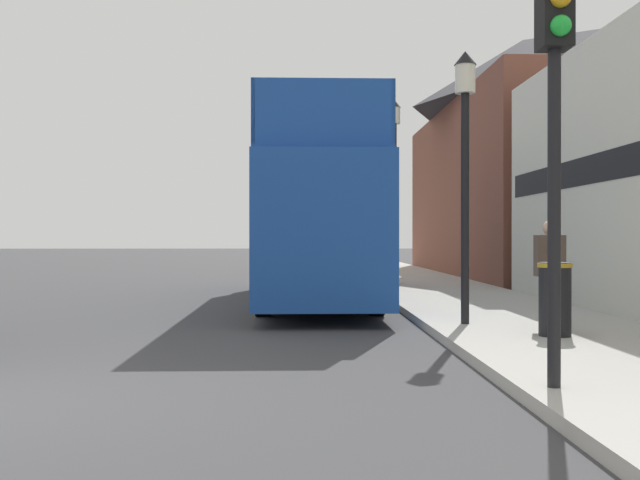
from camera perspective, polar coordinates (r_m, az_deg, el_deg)
name	(u,v)px	position (r m, az deg, el deg)	size (l,w,h in m)	color
ground_plane	(216,278)	(27.76, -7.95, -2.91)	(144.00, 144.00, 0.00)	#3D3D3F
sidewalk	(414,281)	(24.87, 7.20, -3.12)	(3.50, 108.00, 0.14)	#ADAAA3
brick_terrace_rear	(523,158)	(29.75, 15.20, 6.02)	(6.00, 16.47, 9.05)	brown
tour_bus	(315,221)	(17.67, -0.38, 1.48)	(2.52, 11.06, 4.17)	#19479E
parked_car_ahead_of_bus	(325,260)	(26.05, 0.36, -1.55)	(1.96, 4.26, 1.53)	silver
pedestrian_third	(550,263)	(11.83, 17.10, -1.72)	(0.43, 0.23, 1.62)	#232328
traffic_signal	(555,72)	(7.30, 17.49, 12.13)	(0.28, 0.42, 3.94)	black
lamp_post_nearest	(465,134)	(12.20, 11.00, 7.92)	(0.35, 0.35, 4.33)	black
lamp_post_second	(394,159)	(20.85, 5.68, 6.15)	(0.35, 0.35, 5.18)	black
lamp_post_third	(365,190)	(29.51, 3.48, 3.81)	(0.35, 0.35, 4.67)	black
litter_bin	(555,297)	(10.92, 17.46, -4.17)	(0.48, 0.48, 1.03)	black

